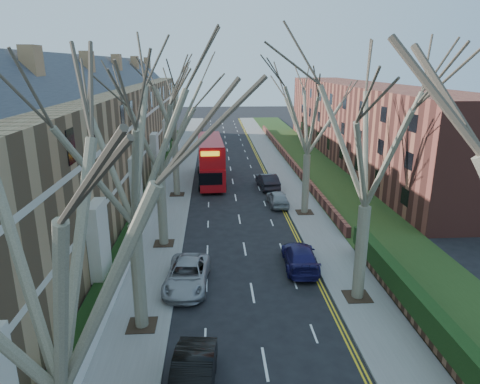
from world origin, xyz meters
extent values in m
cube|color=slate|center=(-6.00, 39.00, 0.06)|extent=(3.00, 102.00, 0.12)
cube|color=slate|center=(6.00, 39.00, 0.06)|extent=(3.00, 102.00, 0.12)
cube|color=#936F4A|center=(-13.80, 31.00, 5.00)|extent=(9.00, 78.00, 10.00)
cube|color=#2C2E36|center=(-13.80, 31.00, 11.00)|extent=(4.67, 78.00, 4.67)
cube|color=beige|center=(-9.35, 31.00, 3.50)|extent=(0.12, 78.00, 0.35)
cube|color=beige|center=(-9.35, 31.00, 7.00)|extent=(0.12, 78.00, 0.35)
cube|color=brown|center=(17.50, 43.00, 5.00)|extent=(8.00, 54.00, 10.00)
cube|color=brown|center=(7.70, 43.00, 0.57)|extent=(0.35, 54.00, 0.90)
cube|color=brown|center=(7.70, 2.00, 0.42)|extent=(0.40, 24.00, 0.60)
cube|color=black|center=(7.70, 2.00, 1.32)|extent=(0.70, 24.00, 1.20)
cube|color=white|center=(-7.65, 31.00, 0.62)|extent=(0.30, 78.00, 1.00)
cube|color=#243D16|center=(10.50, 39.00, 0.15)|extent=(6.00, 102.00, 0.06)
cylinder|color=brown|center=(-5.70, 6.00, 2.75)|extent=(0.64, 0.64, 5.25)
cube|color=#2D2116|center=(-5.70, 6.00, 0.14)|extent=(1.40, 1.40, 0.05)
cylinder|color=brown|center=(-5.70, 16.00, 2.66)|extent=(0.64, 0.64, 5.07)
cube|color=#2D2116|center=(-5.70, 16.00, 0.14)|extent=(1.40, 1.40, 0.05)
cylinder|color=brown|center=(-5.70, 28.00, 2.75)|extent=(0.60, 0.60, 5.25)
cube|color=#2D2116|center=(-5.70, 28.00, 0.14)|extent=(1.40, 1.40, 0.05)
cylinder|color=brown|center=(5.70, 8.00, 2.75)|extent=(0.64, 0.64, 5.25)
cube|color=#2D2116|center=(5.70, 8.00, 0.14)|extent=(1.40, 1.40, 0.05)
cylinder|color=brown|center=(5.70, 22.00, 2.66)|extent=(0.60, 0.60, 5.07)
cube|color=#2D2116|center=(5.70, 22.00, 0.14)|extent=(1.40, 1.40, 0.05)
cube|color=#A60B10|center=(-2.39, 33.09, 1.46)|extent=(2.99, 11.22, 2.23)
cube|color=#A60B10|center=(-2.39, 33.09, 3.59)|extent=(2.97, 10.66, 2.02)
cube|color=black|center=(-2.39, 33.09, 1.92)|extent=(2.97, 10.33, 0.91)
cube|color=black|center=(-2.39, 33.09, 3.69)|extent=(2.96, 10.11, 0.91)
imported|color=black|center=(-3.02, 1.30, 0.77)|extent=(1.98, 4.76, 1.53)
imported|color=#99999E|center=(-3.70, 9.97, 0.72)|extent=(2.74, 5.31, 1.43)
imported|color=#1A1650|center=(3.30, 11.98, 0.72)|extent=(2.29, 5.05, 1.44)
imported|color=gray|center=(3.70, 24.38, 0.70)|extent=(1.77, 4.16, 1.40)
imported|color=black|center=(3.49, 30.03, 0.79)|extent=(2.13, 4.96, 1.59)
camera|label=1|loc=(-2.05, -12.43, 12.40)|focal=32.00mm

